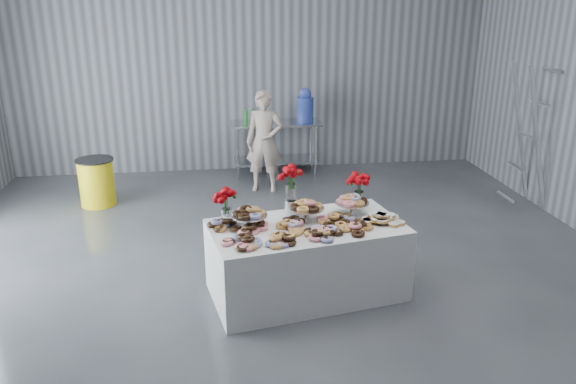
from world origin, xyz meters
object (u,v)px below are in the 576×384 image
(display_table, at_px, (307,260))
(water_jug, at_px, (305,106))
(trash_barrel, at_px, (97,182))
(prep_table, at_px, (276,138))
(person, at_px, (265,142))
(stepladder, at_px, (528,136))

(display_table, height_order, water_jug, water_jug)
(trash_barrel, bearing_deg, prep_table, 22.62)
(display_table, xyz_separation_m, water_jug, (0.65, 4.08, 0.77))
(person, bearing_deg, prep_table, 84.03)
(display_table, height_order, stepladder, stepladder)
(display_table, bearing_deg, person, 91.98)
(trash_barrel, bearing_deg, display_table, -48.64)
(display_table, height_order, person, person)
(prep_table, height_order, person, person)
(prep_table, relative_size, stepladder, 0.73)
(display_table, distance_m, person, 3.30)
(trash_barrel, height_order, stepladder, stepladder)
(person, relative_size, stepladder, 0.76)
(prep_table, relative_size, person, 0.96)
(display_table, xyz_separation_m, person, (-0.11, 3.27, 0.41))
(prep_table, bearing_deg, trash_barrel, -157.38)
(person, distance_m, stepladder, 3.81)
(prep_table, xyz_separation_m, trash_barrel, (-2.74, -1.14, -0.27))
(trash_barrel, bearing_deg, water_jug, 19.41)
(person, bearing_deg, display_table, -76.14)
(trash_barrel, bearing_deg, person, 7.52)
(water_jug, height_order, person, person)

